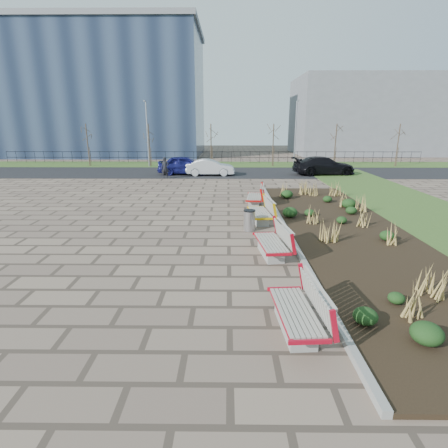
{
  "coord_description": "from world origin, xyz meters",
  "views": [
    {
      "loc": [
        1.62,
        -8.06,
        4.11
      ],
      "look_at": [
        1.5,
        3.0,
        0.9
      ],
      "focal_mm": 28.0,
      "sensor_mm": 36.0,
      "label": 1
    }
  ],
  "objects_px": {
    "bench_a": "(295,308)",
    "litter_bin": "(249,221)",
    "car_blue": "(185,165)",
    "bench_b": "(271,241)",
    "bench_c": "(260,211)",
    "car_black": "(324,166)",
    "car_silver": "(210,167)",
    "pedestrian": "(165,168)",
    "bench_d": "(254,195)",
    "lamp_east": "(295,135)",
    "lamp_west": "(148,135)"
  },
  "relations": [
    {
      "from": "bench_a",
      "to": "litter_bin",
      "type": "distance_m",
      "value": 6.95
    },
    {
      "from": "litter_bin",
      "to": "bench_a",
      "type": "bearing_deg",
      "value": -85.69
    },
    {
      "from": "bench_a",
      "to": "car_blue",
      "type": "distance_m",
      "value": 23.04
    },
    {
      "from": "bench_b",
      "to": "car_blue",
      "type": "distance_m",
      "value": 18.94
    },
    {
      "from": "bench_b",
      "to": "bench_c",
      "type": "xyz_separation_m",
      "value": [
        0.0,
        3.93,
        0.0
      ]
    },
    {
      "from": "bench_c",
      "to": "car_black",
      "type": "relative_size",
      "value": 0.42
    },
    {
      "from": "car_black",
      "to": "bench_a",
      "type": "bearing_deg",
      "value": 156.59
    },
    {
      "from": "car_blue",
      "to": "car_silver",
      "type": "height_order",
      "value": "car_blue"
    },
    {
      "from": "bench_a",
      "to": "bench_b",
      "type": "distance_m",
      "value": 4.22
    },
    {
      "from": "car_black",
      "to": "pedestrian",
      "type": "bearing_deg",
      "value": 92.17
    },
    {
      "from": "pedestrian",
      "to": "bench_c",
      "type": "bearing_deg",
      "value": -68.7
    },
    {
      "from": "bench_b",
      "to": "pedestrian",
      "type": "bearing_deg",
      "value": 103.98
    },
    {
      "from": "bench_c",
      "to": "pedestrian",
      "type": "xyz_separation_m",
      "value": [
        -6.16,
        12.21,
        0.31
      ]
    },
    {
      "from": "bench_d",
      "to": "car_blue",
      "type": "relative_size",
      "value": 0.47
    },
    {
      "from": "car_blue",
      "to": "car_black",
      "type": "bearing_deg",
      "value": -89.77
    },
    {
      "from": "bench_a",
      "to": "litter_bin",
      "type": "xyz_separation_m",
      "value": [
        -0.52,
        6.93,
        -0.09
      ]
    },
    {
      "from": "car_blue",
      "to": "lamp_east",
      "type": "bearing_deg",
      "value": -61.68
    },
    {
      "from": "bench_c",
      "to": "lamp_east",
      "type": "relative_size",
      "value": 0.35
    },
    {
      "from": "bench_b",
      "to": "car_black",
      "type": "height_order",
      "value": "car_black"
    },
    {
      "from": "bench_a",
      "to": "litter_bin",
      "type": "bearing_deg",
      "value": 90.37
    },
    {
      "from": "bench_c",
      "to": "lamp_east",
      "type": "distance_m",
      "value": 20.37
    },
    {
      "from": "car_black",
      "to": "lamp_east",
      "type": "distance_m",
      "value": 5.92
    },
    {
      "from": "car_silver",
      "to": "lamp_east",
      "type": "relative_size",
      "value": 0.65
    },
    {
      "from": "car_blue",
      "to": "bench_a",
      "type": "bearing_deg",
      "value": -167.37
    },
    {
      "from": "pedestrian",
      "to": "lamp_east",
      "type": "relative_size",
      "value": 0.27
    },
    {
      "from": "bench_b",
      "to": "bench_d",
      "type": "relative_size",
      "value": 1.0
    },
    {
      "from": "pedestrian",
      "to": "car_silver",
      "type": "distance_m",
      "value": 3.73
    },
    {
      "from": "bench_b",
      "to": "pedestrian",
      "type": "relative_size",
      "value": 1.3
    },
    {
      "from": "bench_c",
      "to": "pedestrian",
      "type": "relative_size",
      "value": 1.3
    },
    {
      "from": "lamp_west",
      "to": "bench_c",
      "type": "bearing_deg",
      "value": -65.31
    },
    {
      "from": "bench_a",
      "to": "car_black",
      "type": "relative_size",
      "value": 0.42
    },
    {
      "from": "car_silver",
      "to": "lamp_east",
      "type": "xyz_separation_m",
      "value": [
        7.8,
        5.76,
        2.38
      ]
    },
    {
      "from": "bench_a",
      "to": "car_silver",
      "type": "relative_size",
      "value": 0.54
    },
    {
      "from": "car_blue",
      "to": "lamp_east",
      "type": "distance_m",
      "value": 11.38
    },
    {
      "from": "pedestrian",
      "to": "car_silver",
      "type": "height_order",
      "value": "pedestrian"
    },
    {
      "from": "car_silver",
      "to": "lamp_east",
      "type": "bearing_deg",
      "value": -54.7
    },
    {
      "from": "bench_d",
      "to": "lamp_west",
      "type": "relative_size",
      "value": 0.35
    },
    {
      "from": "bench_a",
      "to": "lamp_west",
      "type": "height_order",
      "value": "lamp_west"
    },
    {
      "from": "car_blue",
      "to": "bench_b",
      "type": "bearing_deg",
      "value": -164.68
    },
    {
      "from": "litter_bin",
      "to": "lamp_west",
      "type": "bearing_deg",
      "value": 112.17
    },
    {
      "from": "pedestrian",
      "to": "lamp_west",
      "type": "xyz_separation_m",
      "value": [
        -2.84,
        7.37,
        2.23
      ]
    },
    {
      "from": "car_blue",
      "to": "car_silver",
      "type": "bearing_deg",
      "value": -104.36
    },
    {
      "from": "car_black",
      "to": "car_blue",
      "type": "bearing_deg",
      "value": 82.43
    },
    {
      "from": "bench_c",
      "to": "car_black",
      "type": "bearing_deg",
      "value": 59.88
    },
    {
      "from": "bench_c",
      "to": "lamp_west",
      "type": "distance_m",
      "value": 21.7
    },
    {
      "from": "bench_a",
      "to": "bench_b",
      "type": "relative_size",
      "value": 1.0
    },
    {
      "from": "bench_a",
      "to": "bench_c",
      "type": "distance_m",
      "value": 8.15
    },
    {
      "from": "bench_b",
      "to": "bench_d",
      "type": "distance_m",
      "value": 7.22
    },
    {
      "from": "bench_b",
      "to": "bench_d",
      "type": "bearing_deg",
      "value": 83.1
    },
    {
      "from": "bench_c",
      "to": "litter_bin",
      "type": "relative_size",
      "value": 2.59
    }
  ]
}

